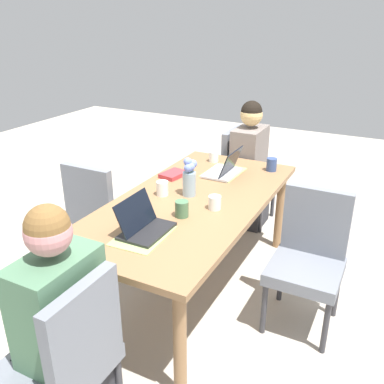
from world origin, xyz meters
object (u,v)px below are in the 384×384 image
coffee_mug_centre_left (272,165)px  coffee_mug_far_left (214,157)px  dining_table (192,209)px  laptop_head_right_left_near (143,225)px  laptop_head_left_left_mid (224,169)px  coffee_mug_near_right (215,203)px  chair_near_right_near (100,212)px  chair_head_left_left_mid (243,172)px  coffee_mug_near_left (162,188)px  flower_vase (189,177)px  coffee_mug_centre_right (182,209)px  person_head_left_left_mid (248,172)px  book_red_cover (173,174)px  person_head_right_left_near (64,337)px  chair_head_right_left_near (68,355)px  chair_far_left_far (309,253)px

coffee_mug_centre_left → coffee_mug_far_left: coffee_mug_centre_left is taller
dining_table → laptop_head_right_left_near: bearing=-3.5°
laptop_head_left_left_mid → coffee_mug_near_right: size_ratio=3.58×
dining_table → chair_near_right_near: (0.07, -0.76, -0.16)m
laptop_head_left_left_mid → coffee_mug_near_right: bearing=17.3°
chair_head_left_left_mid → coffee_mug_near_left: 1.34m
flower_vase → coffee_mug_centre_right: size_ratio=2.66×
person_head_left_left_mid → coffee_mug_near_left: size_ratio=11.83×
person_head_left_left_mid → laptop_head_right_left_near: (1.75, -0.01, 0.25)m
person_head_left_left_mid → book_red_cover: size_ratio=5.97×
dining_table → person_head_right_left_near: person_head_right_left_near is taller
person_head_left_left_mid → coffee_mug_centre_left: (0.42, 0.34, 0.26)m
laptop_head_right_left_near → coffee_mug_near_left: laptop_head_right_left_near is taller
chair_head_right_left_near → coffee_mug_centre_right: 1.08m
laptop_head_left_left_mid → book_red_cover: size_ratio=1.60×
coffee_mug_centre_right → coffee_mug_centre_left: bearing=166.8°
person_head_left_left_mid → coffee_mug_near_right: person_head_left_left_mid is taller
chair_head_left_left_mid → coffee_mug_far_left: (0.49, -0.09, 0.28)m
chair_head_right_left_near → person_head_left_left_mid: 2.51m
chair_head_left_left_mid → person_head_left_left_mid: size_ratio=0.75×
person_head_right_left_near → chair_far_left_far: bearing=147.2°
coffee_mug_centre_right → coffee_mug_far_left: coffee_mug_centre_right is taller
dining_table → laptop_head_right_left_near: 0.56m
coffee_mug_near_right → coffee_mug_far_left: coffee_mug_near_right is taller
laptop_head_right_left_near → laptop_head_left_left_mid: bearing=177.5°
person_head_right_left_near → flower_vase: size_ratio=4.37×
chair_near_right_near → laptop_head_right_left_near: bearing=56.5°
chair_head_right_left_near → coffee_mug_near_right: bearing=172.8°
person_head_right_left_near → laptop_head_right_left_near: size_ratio=3.73×
chair_far_left_far → chair_head_left_left_mid: bearing=-143.3°
chair_far_left_far → coffee_mug_far_left: chair_far_left_far is taller
chair_near_right_near → coffee_mug_far_left: 1.06m
laptop_head_right_left_near → coffee_mug_near_right: 0.53m
person_head_right_left_near → coffee_mug_centre_right: (-0.98, 0.09, 0.26)m
chair_head_left_left_mid → chair_far_left_far: (1.21, 0.91, 0.00)m
person_head_left_left_mid → flower_vase: person_head_left_left_mid is taller
person_head_right_left_near → coffee_mug_near_right: bearing=168.9°
flower_vase → coffee_mug_centre_left: (-0.74, 0.36, -0.09)m
person_head_left_left_mid → coffee_mug_far_left: bearing=-21.7°
chair_far_left_far → chair_near_right_near: 1.57m
person_head_right_left_near → laptop_head_left_left_mid: (-1.78, 0.04, 0.25)m
coffee_mug_centre_right → laptop_head_right_left_near: bearing=-19.5°
book_red_cover → person_head_left_left_mid: bearing=171.1°
dining_table → chair_near_right_near: bearing=-84.8°
chair_head_left_left_mid → coffee_mug_centre_left: 0.69m
chair_head_left_left_mid → coffee_mug_near_left: chair_head_left_left_mid is taller
chair_head_right_left_near → chair_near_right_near: bearing=-146.9°
chair_head_left_left_mid → dining_table: bearing=4.4°
dining_table → coffee_mug_near_left: (0.04, -0.21, 0.13)m
flower_vase → chair_head_right_left_near: bearing=3.9°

